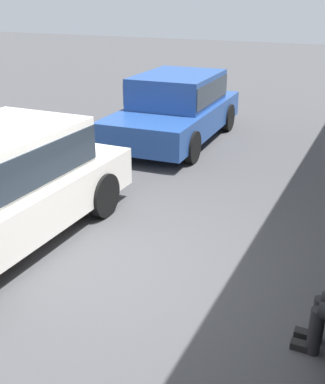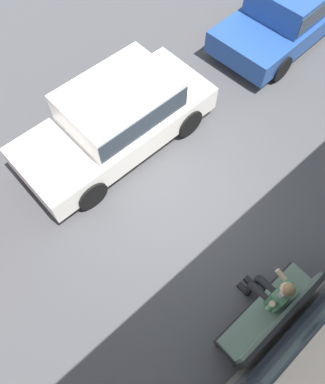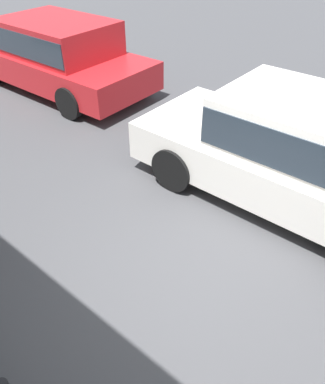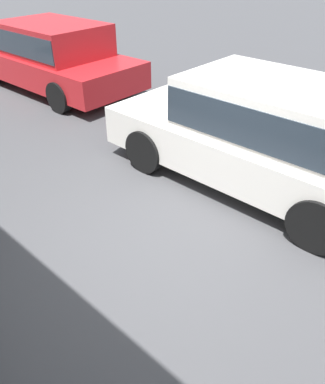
% 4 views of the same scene
% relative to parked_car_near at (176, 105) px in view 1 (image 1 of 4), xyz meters
% --- Properties ---
extents(ground_plane, '(60.00, 60.00, 0.00)m').
position_rel_parked_car_near_xyz_m(ground_plane, '(5.47, 1.58, -0.79)').
color(ground_plane, '#424244').
extents(parked_car_near, '(4.28, 2.03, 1.46)m').
position_rel_parked_car_near_xyz_m(parked_car_near, '(0.00, 0.00, 0.00)').
color(parked_car_near, '#23478E').
rests_on(parked_car_near, ground_plane).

